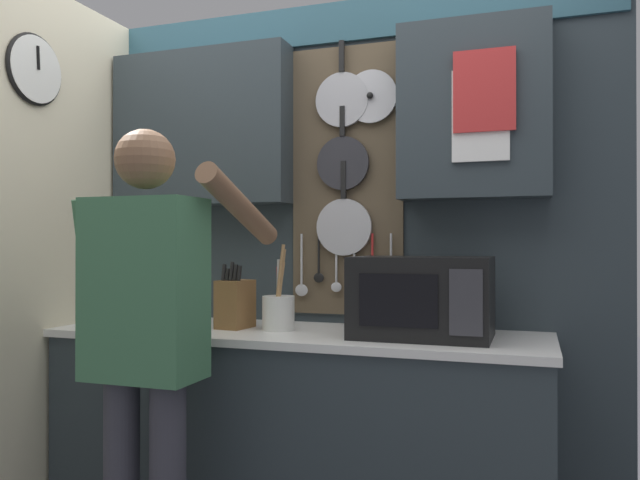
{
  "coord_description": "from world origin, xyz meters",
  "views": [
    {
      "loc": [
        0.9,
        -2.32,
        1.26
      ],
      "look_at": [
        0.04,
        0.18,
        1.27
      ],
      "focal_mm": 35.0,
      "sensor_mm": 36.0,
      "label": 1
    }
  ],
  "objects_px": {
    "microwave": "(422,297)",
    "utensil_crock": "(278,310)",
    "knife_block": "(235,303)",
    "person": "(147,328)"
  },
  "relations": [
    {
      "from": "knife_block",
      "to": "person",
      "type": "bearing_deg",
      "value": -97.85
    },
    {
      "from": "microwave",
      "to": "person",
      "type": "bearing_deg",
      "value": -148.55
    },
    {
      "from": "knife_block",
      "to": "microwave",
      "type": "bearing_deg",
      "value": -0.05
    },
    {
      "from": "knife_block",
      "to": "person",
      "type": "xyz_separation_m",
      "value": [
        -0.07,
        -0.52,
        -0.04
      ]
    },
    {
      "from": "utensil_crock",
      "to": "person",
      "type": "relative_size",
      "value": 0.21
    },
    {
      "from": "microwave",
      "to": "utensil_crock",
      "type": "bearing_deg",
      "value": 179.92
    },
    {
      "from": "microwave",
      "to": "knife_block",
      "type": "bearing_deg",
      "value": 179.95
    },
    {
      "from": "microwave",
      "to": "knife_block",
      "type": "distance_m",
      "value": 0.77
    },
    {
      "from": "microwave",
      "to": "utensil_crock",
      "type": "distance_m",
      "value": 0.58
    },
    {
      "from": "microwave",
      "to": "utensil_crock",
      "type": "height_order",
      "value": "utensil_crock"
    }
  ]
}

